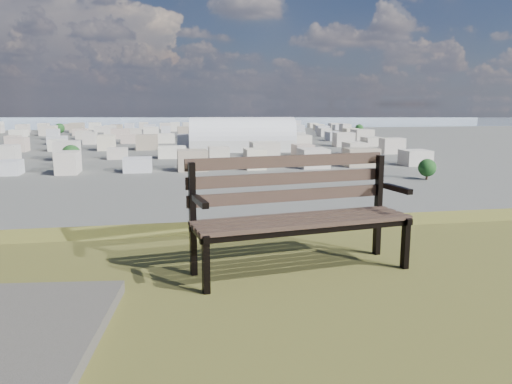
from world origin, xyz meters
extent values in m
cube|color=#413025|center=(-0.46, 2.54, 25.42)|extent=(1.72, 0.34, 0.03)
cube|color=#413025|center=(-0.48, 2.66, 25.42)|extent=(1.72, 0.34, 0.03)
cube|color=#413025|center=(-0.50, 2.77, 25.42)|extent=(1.72, 0.34, 0.03)
cube|color=#413025|center=(-0.52, 2.89, 25.42)|extent=(1.72, 0.34, 0.03)
cube|color=#413025|center=(-0.53, 2.96, 25.58)|extent=(1.71, 0.29, 0.10)
cube|color=#413025|center=(-0.53, 2.98, 25.72)|extent=(1.71, 0.29, 0.10)
cube|color=#413025|center=(-0.54, 3.01, 25.85)|extent=(1.71, 0.29, 0.10)
cube|color=black|center=(-1.28, 2.40, 25.21)|extent=(0.06, 0.06, 0.42)
cube|color=black|center=(-1.34, 2.81, 25.44)|extent=(0.06, 0.06, 0.88)
cube|color=black|center=(-1.31, 2.59, 25.39)|extent=(0.12, 0.48, 0.05)
cube|color=black|center=(-1.30, 2.54, 25.63)|extent=(0.10, 0.35, 0.04)
cube|color=black|center=(0.35, 2.65, 25.21)|extent=(0.06, 0.06, 0.42)
cube|color=black|center=(0.29, 3.06, 25.44)|extent=(0.06, 0.06, 0.88)
cube|color=black|center=(0.33, 2.84, 25.39)|extent=(0.12, 0.48, 0.05)
cube|color=black|center=(0.33, 2.79, 25.63)|extent=(0.10, 0.35, 0.04)
cube|color=black|center=(-0.46, 2.53, 25.38)|extent=(1.71, 0.30, 0.04)
cube|color=black|center=(-0.52, 2.89, 25.38)|extent=(1.71, 0.30, 0.04)
cube|color=silver|center=(43.05, 281.85, 3.29)|extent=(61.60, 31.26, 6.58)
cylinder|color=silver|center=(43.05, 281.85, 6.58)|extent=(61.60, 31.26, 25.02)
cube|color=beige|center=(-60.00, 200.00, 3.50)|extent=(11.00, 11.00, 7.00)
cube|color=beige|center=(-36.00, 200.00, 3.50)|extent=(11.00, 11.00, 7.00)
cube|color=#BAA394|center=(-12.00, 200.00, 3.50)|extent=(11.00, 11.00, 7.00)
cube|color=#B9B9BE|center=(12.00, 200.00, 3.50)|extent=(11.00, 11.00, 7.00)
cube|color=beige|center=(36.00, 200.00, 3.50)|extent=(11.00, 11.00, 7.00)
cube|color=gray|center=(60.00, 200.00, 3.50)|extent=(11.00, 11.00, 7.00)
cube|color=beige|center=(84.00, 200.00, 3.50)|extent=(11.00, 11.00, 7.00)
cube|color=beige|center=(108.00, 200.00, 3.50)|extent=(11.00, 11.00, 7.00)
cube|color=#BAA394|center=(-72.00, 250.00, 3.50)|extent=(11.00, 11.00, 7.00)
cube|color=#B9B9BE|center=(-48.00, 250.00, 3.50)|extent=(11.00, 11.00, 7.00)
cube|color=beige|center=(-24.00, 250.00, 3.50)|extent=(11.00, 11.00, 7.00)
cube|color=gray|center=(0.00, 250.00, 3.50)|extent=(11.00, 11.00, 7.00)
cube|color=beige|center=(24.00, 250.00, 3.50)|extent=(11.00, 11.00, 7.00)
cube|color=beige|center=(48.00, 250.00, 3.50)|extent=(11.00, 11.00, 7.00)
cube|color=beige|center=(72.00, 250.00, 3.50)|extent=(11.00, 11.00, 7.00)
cube|color=beige|center=(96.00, 250.00, 3.50)|extent=(11.00, 11.00, 7.00)
cube|color=#BAA394|center=(120.00, 250.00, 3.50)|extent=(11.00, 11.00, 7.00)
cube|color=gray|center=(-84.00, 300.00, 3.50)|extent=(11.00, 11.00, 7.00)
cube|color=beige|center=(-60.00, 300.00, 3.50)|extent=(11.00, 11.00, 7.00)
cube|color=beige|center=(-36.00, 300.00, 3.50)|extent=(11.00, 11.00, 7.00)
cube|color=beige|center=(-12.00, 300.00, 3.50)|extent=(11.00, 11.00, 7.00)
cube|color=beige|center=(12.00, 300.00, 3.50)|extent=(11.00, 11.00, 7.00)
cube|color=#BAA394|center=(36.00, 300.00, 3.50)|extent=(11.00, 11.00, 7.00)
cube|color=#B9B9BE|center=(60.00, 300.00, 3.50)|extent=(11.00, 11.00, 7.00)
cube|color=beige|center=(84.00, 300.00, 3.50)|extent=(11.00, 11.00, 7.00)
cube|color=gray|center=(108.00, 300.00, 3.50)|extent=(11.00, 11.00, 7.00)
cube|color=beige|center=(132.00, 300.00, 3.50)|extent=(11.00, 11.00, 7.00)
cube|color=beige|center=(-96.00, 350.00, 3.50)|extent=(11.00, 11.00, 7.00)
cube|color=#BAA394|center=(-72.00, 350.00, 3.50)|extent=(11.00, 11.00, 7.00)
cube|color=#B9B9BE|center=(-48.00, 350.00, 3.50)|extent=(11.00, 11.00, 7.00)
cube|color=beige|center=(-24.00, 350.00, 3.50)|extent=(11.00, 11.00, 7.00)
cube|color=gray|center=(0.00, 350.00, 3.50)|extent=(11.00, 11.00, 7.00)
cube|color=beige|center=(24.00, 350.00, 3.50)|extent=(11.00, 11.00, 7.00)
cube|color=beige|center=(48.00, 350.00, 3.50)|extent=(11.00, 11.00, 7.00)
cube|color=beige|center=(72.00, 350.00, 3.50)|extent=(11.00, 11.00, 7.00)
cube|color=beige|center=(96.00, 350.00, 3.50)|extent=(11.00, 11.00, 7.00)
cube|color=#BAA394|center=(120.00, 350.00, 3.50)|extent=(11.00, 11.00, 7.00)
cube|color=#B9B9BE|center=(144.00, 350.00, 3.50)|extent=(11.00, 11.00, 7.00)
cube|color=beige|center=(-108.00, 400.00, 3.50)|extent=(11.00, 11.00, 7.00)
cube|color=beige|center=(-84.00, 400.00, 3.50)|extent=(11.00, 11.00, 7.00)
cube|color=beige|center=(-60.00, 400.00, 3.50)|extent=(11.00, 11.00, 7.00)
cube|color=beige|center=(-36.00, 400.00, 3.50)|extent=(11.00, 11.00, 7.00)
cube|color=#BAA394|center=(-12.00, 400.00, 3.50)|extent=(11.00, 11.00, 7.00)
cube|color=#B9B9BE|center=(12.00, 400.00, 3.50)|extent=(11.00, 11.00, 7.00)
cube|color=beige|center=(36.00, 400.00, 3.50)|extent=(11.00, 11.00, 7.00)
cube|color=gray|center=(60.00, 400.00, 3.50)|extent=(11.00, 11.00, 7.00)
cube|color=beige|center=(84.00, 400.00, 3.50)|extent=(11.00, 11.00, 7.00)
cube|color=beige|center=(108.00, 400.00, 3.50)|extent=(11.00, 11.00, 7.00)
cube|color=beige|center=(132.00, 400.00, 3.50)|extent=(11.00, 11.00, 7.00)
cube|color=beige|center=(156.00, 400.00, 3.50)|extent=(11.00, 11.00, 7.00)
cube|color=beige|center=(-120.00, 450.00, 3.50)|extent=(11.00, 11.00, 7.00)
cube|color=gray|center=(-96.00, 450.00, 3.50)|extent=(11.00, 11.00, 7.00)
cube|color=beige|center=(-72.00, 450.00, 3.50)|extent=(11.00, 11.00, 7.00)
cube|color=beige|center=(-48.00, 450.00, 3.50)|extent=(11.00, 11.00, 7.00)
cube|color=beige|center=(-24.00, 450.00, 3.50)|extent=(11.00, 11.00, 7.00)
cube|color=beige|center=(0.00, 450.00, 3.50)|extent=(11.00, 11.00, 7.00)
cube|color=#BAA394|center=(24.00, 450.00, 3.50)|extent=(11.00, 11.00, 7.00)
cube|color=#B9B9BE|center=(48.00, 450.00, 3.50)|extent=(11.00, 11.00, 7.00)
cube|color=beige|center=(72.00, 450.00, 3.50)|extent=(11.00, 11.00, 7.00)
cube|color=gray|center=(96.00, 450.00, 3.50)|extent=(11.00, 11.00, 7.00)
cube|color=beige|center=(120.00, 450.00, 3.50)|extent=(11.00, 11.00, 7.00)
cube|color=beige|center=(144.00, 450.00, 3.50)|extent=(11.00, 11.00, 7.00)
cube|color=beige|center=(168.00, 450.00, 3.50)|extent=(11.00, 11.00, 7.00)
cube|color=#B9B9BE|center=(-132.00, 500.00, 3.50)|extent=(11.00, 11.00, 7.00)
cube|color=beige|center=(-108.00, 500.00, 3.50)|extent=(11.00, 11.00, 7.00)
cube|color=gray|center=(-84.00, 500.00, 3.50)|extent=(11.00, 11.00, 7.00)
cube|color=beige|center=(-60.00, 500.00, 3.50)|extent=(11.00, 11.00, 7.00)
cube|color=beige|center=(-36.00, 500.00, 3.50)|extent=(11.00, 11.00, 7.00)
cube|color=beige|center=(-12.00, 500.00, 3.50)|extent=(11.00, 11.00, 7.00)
cube|color=beige|center=(12.00, 500.00, 3.50)|extent=(11.00, 11.00, 7.00)
cube|color=#BAA394|center=(36.00, 500.00, 3.50)|extent=(11.00, 11.00, 7.00)
cube|color=#B9B9BE|center=(60.00, 500.00, 3.50)|extent=(11.00, 11.00, 7.00)
cube|color=beige|center=(84.00, 500.00, 3.50)|extent=(11.00, 11.00, 7.00)
cube|color=gray|center=(108.00, 500.00, 3.50)|extent=(11.00, 11.00, 7.00)
cube|color=beige|center=(132.00, 500.00, 3.50)|extent=(11.00, 11.00, 7.00)
cube|color=beige|center=(156.00, 500.00, 3.50)|extent=(11.00, 11.00, 7.00)
cube|color=beige|center=(180.00, 500.00, 3.50)|extent=(11.00, 11.00, 7.00)
cube|color=#B9B9BE|center=(-144.00, 550.00, 3.50)|extent=(11.00, 11.00, 7.00)
cube|color=beige|center=(-120.00, 550.00, 3.50)|extent=(11.00, 11.00, 7.00)
cube|color=gray|center=(-96.00, 550.00, 3.50)|extent=(11.00, 11.00, 7.00)
cube|color=beige|center=(-72.00, 550.00, 3.50)|extent=(11.00, 11.00, 7.00)
cube|color=beige|center=(-48.00, 550.00, 3.50)|extent=(11.00, 11.00, 7.00)
cube|color=beige|center=(-24.00, 550.00, 3.50)|extent=(11.00, 11.00, 7.00)
cube|color=beige|center=(0.00, 550.00, 3.50)|extent=(11.00, 11.00, 7.00)
cube|color=#BAA394|center=(24.00, 550.00, 3.50)|extent=(11.00, 11.00, 7.00)
cube|color=#B9B9BE|center=(48.00, 550.00, 3.50)|extent=(11.00, 11.00, 7.00)
cube|color=beige|center=(72.00, 550.00, 3.50)|extent=(11.00, 11.00, 7.00)
cube|color=gray|center=(96.00, 550.00, 3.50)|extent=(11.00, 11.00, 7.00)
cube|color=beige|center=(120.00, 550.00, 3.50)|extent=(11.00, 11.00, 7.00)
cube|color=beige|center=(144.00, 550.00, 3.50)|extent=(11.00, 11.00, 7.00)
cube|color=beige|center=(168.00, 550.00, 3.50)|extent=(11.00, 11.00, 7.00)
cube|color=beige|center=(192.00, 550.00, 3.50)|extent=(11.00, 11.00, 7.00)
cylinder|color=#36251B|center=(90.00, 160.00, 1.05)|extent=(0.80, 0.80, 2.10)
sphere|color=#133918|center=(90.00, 160.00, 4.20)|extent=(6.30, 6.30, 6.30)
cylinder|color=#36251B|center=(-40.00, 220.00, 1.35)|extent=(0.80, 0.80, 2.70)
sphere|color=#133918|center=(-40.00, 220.00, 5.40)|extent=(8.10, 8.10, 8.10)
cylinder|color=#36251B|center=(130.00, 280.00, 0.97)|extent=(0.80, 0.80, 1.95)
sphere|color=#133918|center=(130.00, 280.00, 3.90)|extent=(5.85, 5.85, 5.85)
cylinder|color=#36251B|center=(60.00, 400.00, 1.12)|extent=(0.80, 0.80, 2.25)
sphere|color=#133918|center=(60.00, 400.00, 4.50)|extent=(6.75, 6.75, 6.75)
cylinder|color=#36251B|center=(-90.00, 460.00, 1.43)|extent=(0.80, 0.80, 2.85)
sphere|color=#133918|center=(-90.00, 460.00, 5.70)|extent=(8.55, 8.55, 8.55)
cylinder|color=#36251B|center=(-130.00, 500.00, 1.20)|extent=(0.80, 0.80, 2.40)
sphere|color=#133918|center=(-130.00, 500.00, 4.80)|extent=(7.20, 7.20, 7.20)
cylinder|color=#36251B|center=(40.00, 300.00, 1.05)|extent=(0.80, 0.80, 2.10)
sphere|color=#133918|center=(40.00, 300.00, 4.20)|extent=(6.30, 6.30, 6.30)
cylinder|color=#36251B|center=(170.00, 420.00, 1.27)|extent=(0.80, 0.80, 2.55)
sphere|color=#133918|center=(170.00, 420.00, 5.10)|extent=(7.65, 7.65, 7.65)
cube|color=#8699AA|center=(0.00, 900.00, 0.00)|extent=(2400.00, 700.00, 0.12)
cube|color=#93A2B6|center=(150.00, 1390.00, 22.50)|extent=(700.00, 220.00, 45.00)
cube|color=#93A2B6|center=(650.00, 1430.00, 30.00)|extent=(500.00, 220.00, 60.00)
camera|label=1|loc=(-1.54, -0.96, 26.32)|focal=35.00mm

